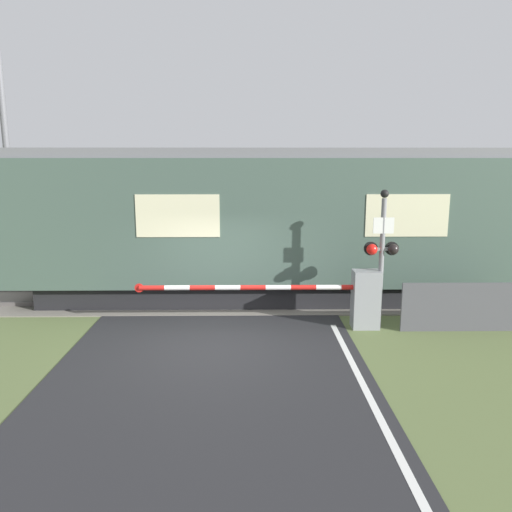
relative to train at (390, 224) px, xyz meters
name	(u,v)px	position (x,y,z in m)	size (l,w,h in m)	color
ground_plane	(216,342)	(-4.50, -3.34, -2.06)	(80.00, 80.00, 0.00)	#5B6B3D
track_bed	(224,297)	(-4.50, 0.00, -2.04)	(36.00, 3.20, 0.13)	slate
train	(390,224)	(0.00, 0.00, 0.00)	(19.98, 2.75, 4.03)	black
crossing_barrier	(349,297)	(-1.55, -2.44, -1.35)	(5.48, 0.44, 1.32)	gray
signal_post	(382,251)	(-0.86, -2.46, -0.28)	(0.77, 0.26, 3.12)	gray
catenary_pole	(7,164)	(-11.20, 2.39, 1.55)	(0.20, 1.90, 6.93)	slate
roadside_fence	(463,307)	(0.93, -2.70, -1.51)	(2.74, 0.06, 1.10)	#4C4C51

